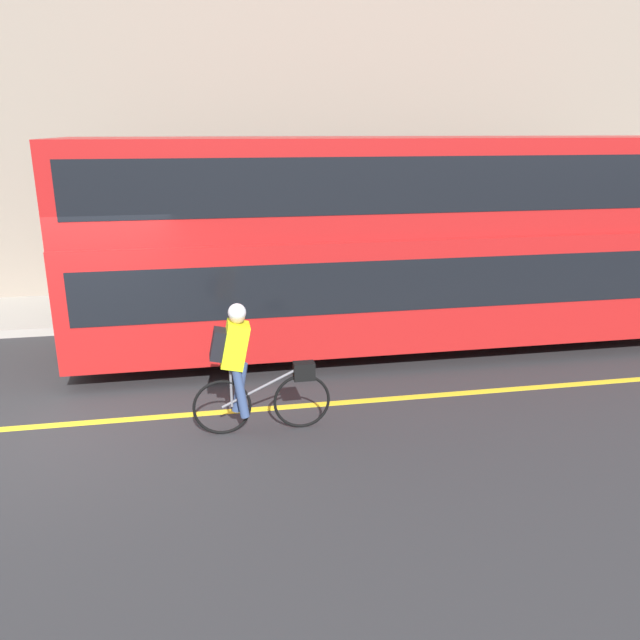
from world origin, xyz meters
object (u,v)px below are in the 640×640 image
at_px(bus, 408,233).
at_px(cyclist_on_bike, 247,365).
at_px(trash_bin, 124,286).
at_px(street_sign_post, 97,234).

distance_m(bus, cyclist_on_bike, 4.18).
distance_m(bus, trash_bin, 5.77).
xyz_separation_m(bus, street_sign_post, (-5.34, 2.64, -0.28)).
xyz_separation_m(cyclist_on_bike, trash_bin, (-2.05, 5.47, -0.28)).
bearing_deg(bus, trash_bin, 151.84).
bearing_deg(trash_bin, street_sign_post, -179.15).
distance_m(cyclist_on_bike, street_sign_post, 6.03).
bearing_deg(street_sign_post, cyclist_on_bike, -65.91).
height_order(bus, cyclist_on_bike, bus).
height_order(trash_bin, street_sign_post, street_sign_post).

